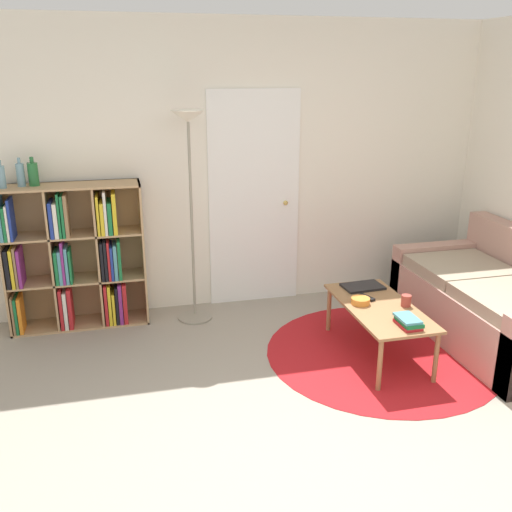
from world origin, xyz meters
TOP-DOWN VIEW (x-y plane):
  - ground_plane at (0.00, 0.00)m, footprint 14.00×14.00m
  - wall_back at (0.00, 2.67)m, footprint 7.63×0.11m
  - rug at (0.84, 1.30)m, footprint 1.84×1.84m
  - bookshelf at (-1.52, 2.46)m, footprint 1.16×0.34m
  - floor_lamp at (-0.51, 2.33)m, footprint 0.31×0.31m
  - couch at (1.89, 1.33)m, footprint 0.94×1.78m
  - coffee_table at (0.79, 1.30)m, footprint 0.52×1.08m
  - laptop at (0.82, 1.69)m, footprint 0.35×0.24m
  - bowl at (0.66, 1.37)m, footprint 0.15×0.15m
  - book_stack_on_table at (0.83, 0.92)m, footprint 0.14×0.22m
  - cup at (0.99, 1.25)m, footprint 0.08×0.08m
  - remote at (0.76, 1.46)m, footprint 0.09×0.15m
  - bottle_left at (-2.01, 2.43)m, footprint 0.06×0.06m
  - bottle_middle at (-1.87, 2.48)m, footprint 0.06×0.06m
  - bottle_right at (-1.77, 2.48)m, footprint 0.08×0.08m

SIDE VIEW (x-z plane):
  - ground_plane at x=0.00m, z-range 0.00..0.00m
  - rug at x=0.84m, z-range 0.00..0.01m
  - couch at x=1.89m, z-range -0.13..0.73m
  - coffee_table at x=0.79m, z-range 0.17..0.59m
  - laptop at x=0.82m, z-range 0.42..0.44m
  - remote at x=0.76m, z-range 0.42..0.44m
  - bowl at x=0.66m, z-range 0.42..0.47m
  - book_stack_on_table at x=0.83m, z-range 0.42..0.49m
  - cup at x=0.99m, z-range 0.42..0.51m
  - bookshelf at x=-1.52m, z-range -0.02..1.24m
  - wall_back at x=0.00m, z-range -0.01..2.59m
  - bottle_left at x=-2.01m, z-range 1.24..1.46m
  - bottle_middle at x=-1.87m, z-range 1.23..1.47m
  - bottle_right at x=-1.77m, z-range 1.23..1.47m
  - floor_lamp at x=-0.51m, z-range 0.56..2.41m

